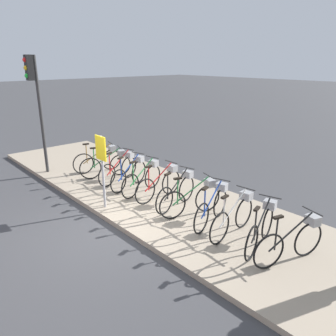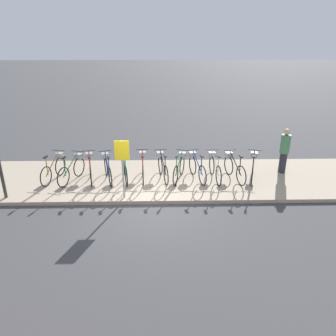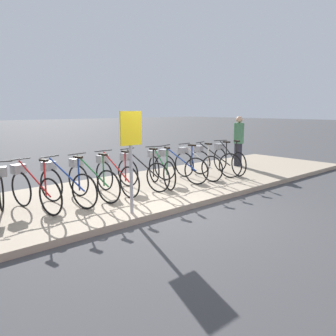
{
  "view_description": "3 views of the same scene",
  "coord_description": "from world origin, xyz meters",
  "px_view_note": "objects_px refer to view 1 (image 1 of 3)",
  "views": [
    {
      "loc": [
        5.91,
        -3.64,
        3.7
      ],
      "look_at": [
        0.34,
        1.38,
        1.23
      ],
      "focal_mm": 35.0,
      "sensor_mm": 36.0,
      "label": 1
    },
    {
      "loc": [
        0.3,
        -8.94,
        4.9
      ],
      "look_at": [
        0.51,
        0.52,
        1.0
      ],
      "focal_mm": 35.0,
      "sensor_mm": 36.0,
      "label": 2
    },
    {
      "loc": [
        -4.18,
        -4.53,
        2.01
      ],
      "look_at": [
        0.87,
        1.29,
        0.62
      ],
      "focal_mm": 35.0,
      "sensor_mm": 36.0,
      "label": 3
    }
  ],
  "objects_px": {
    "parked_bicycle_4": "(144,177)",
    "parked_bicycle_6": "(178,190)",
    "parked_bicycle_10": "(262,226)",
    "parked_bicycle_11": "(293,240)",
    "parked_bicycle_5": "(161,182)",
    "sign_post": "(102,160)",
    "parked_bicycle_1": "(108,163)",
    "parked_bicycle_8": "(213,205)",
    "parked_bicycle_2": "(120,167)",
    "parked_bicycle_7": "(194,197)",
    "traffic_light": "(35,91)",
    "parked_bicycle_3": "(131,172)",
    "parked_bicycle_9": "(235,215)"
  },
  "relations": [
    {
      "from": "parked_bicycle_5",
      "to": "parked_bicycle_11",
      "type": "distance_m",
      "value": 3.87
    },
    {
      "from": "parked_bicycle_11",
      "to": "parked_bicycle_3",
      "type": "bearing_deg",
      "value": 179.86
    },
    {
      "from": "parked_bicycle_6",
      "to": "parked_bicycle_8",
      "type": "height_order",
      "value": "same"
    },
    {
      "from": "traffic_light",
      "to": "parked_bicycle_6",
      "type": "bearing_deg",
      "value": 16.68
    },
    {
      "from": "parked_bicycle_1",
      "to": "parked_bicycle_9",
      "type": "height_order",
      "value": "same"
    },
    {
      "from": "parked_bicycle_1",
      "to": "traffic_light",
      "type": "relative_size",
      "value": 0.42
    },
    {
      "from": "parked_bicycle_1",
      "to": "parked_bicycle_7",
      "type": "bearing_deg",
      "value": 0.95
    },
    {
      "from": "parked_bicycle_10",
      "to": "parked_bicycle_5",
      "type": "bearing_deg",
      "value": 178.06
    },
    {
      "from": "parked_bicycle_4",
      "to": "parked_bicycle_10",
      "type": "distance_m",
      "value": 3.83
    },
    {
      "from": "parked_bicycle_1",
      "to": "traffic_light",
      "type": "xyz_separation_m",
      "value": [
        -1.82,
        -1.38,
        2.24
      ]
    },
    {
      "from": "parked_bicycle_2",
      "to": "parked_bicycle_8",
      "type": "xyz_separation_m",
      "value": [
        3.72,
        0.01,
        0.0
      ]
    },
    {
      "from": "parked_bicycle_1",
      "to": "parked_bicycle_4",
      "type": "bearing_deg",
      "value": 1.6
    },
    {
      "from": "parked_bicycle_5",
      "to": "parked_bicycle_11",
      "type": "bearing_deg",
      "value": -1.86
    },
    {
      "from": "parked_bicycle_3",
      "to": "parked_bicycle_10",
      "type": "height_order",
      "value": "same"
    },
    {
      "from": "parked_bicycle_2",
      "to": "sign_post",
      "type": "bearing_deg",
      "value": -46.57
    },
    {
      "from": "parked_bicycle_7",
      "to": "parked_bicycle_10",
      "type": "xyz_separation_m",
      "value": [
        1.9,
        -0.04,
        0.0
      ]
    },
    {
      "from": "parked_bicycle_7",
      "to": "parked_bicycle_9",
      "type": "xyz_separation_m",
      "value": [
        1.23,
        -0.02,
        0.0
      ]
    },
    {
      "from": "parked_bicycle_1",
      "to": "parked_bicycle_8",
      "type": "relative_size",
      "value": 0.98
    },
    {
      "from": "parked_bicycle_1",
      "to": "parked_bicycle_11",
      "type": "height_order",
      "value": "same"
    },
    {
      "from": "parked_bicycle_5",
      "to": "parked_bicycle_8",
      "type": "height_order",
      "value": "same"
    },
    {
      "from": "parked_bicycle_8",
      "to": "parked_bicycle_6",
      "type": "bearing_deg",
      "value": 178.41
    },
    {
      "from": "parked_bicycle_4",
      "to": "sign_post",
      "type": "distance_m",
      "value": 1.61
    },
    {
      "from": "parked_bicycle_3",
      "to": "parked_bicycle_4",
      "type": "bearing_deg",
      "value": 2.97
    },
    {
      "from": "parked_bicycle_11",
      "to": "traffic_light",
      "type": "height_order",
      "value": "traffic_light"
    },
    {
      "from": "parked_bicycle_3",
      "to": "parked_bicycle_6",
      "type": "xyz_separation_m",
      "value": [
        1.92,
        0.09,
        0.0
      ]
    },
    {
      "from": "parked_bicycle_1",
      "to": "sign_post",
      "type": "distance_m",
      "value": 2.46
    },
    {
      "from": "parked_bicycle_3",
      "to": "parked_bicycle_5",
      "type": "bearing_deg",
      "value": 5.26
    },
    {
      "from": "parked_bicycle_7",
      "to": "parked_bicycle_9",
      "type": "height_order",
      "value": "same"
    },
    {
      "from": "parked_bicycle_8",
      "to": "parked_bicycle_11",
      "type": "relative_size",
      "value": 1.01
    },
    {
      "from": "parked_bicycle_1",
      "to": "parked_bicycle_8",
      "type": "xyz_separation_m",
      "value": [
        4.31,
        0.07,
        0.0
      ]
    },
    {
      "from": "parked_bicycle_2",
      "to": "parked_bicycle_10",
      "type": "distance_m",
      "value": 5.03
    },
    {
      "from": "parked_bicycle_11",
      "to": "sign_post",
      "type": "relative_size",
      "value": 0.86
    },
    {
      "from": "sign_post",
      "to": "parked_bicycle_8",
      "type": "bearing_deg",
      "value": 30.17
    },
    {
      "from": "parked_bicycle_11",
      "to": "parked_bicycle_5",
      "type": "bearing_deg",
      "value": 178.14
    },
    {
      "from": "parked_bicycle_3",
      "to": "parked_bicycle_4",
      "type": "relative_size",
      "value": 0.98
    },
    {
      "from": "parked_bicycle_2",
      "to": "parked_bicycle_6",
      "type": "height_order",
      "value": "same"
    },
    {
      "from": "parked_bicycle_1",
      "to": "parked_bicycle_6",
      "type": "bearing_deg",
      "value": 1.92
    },
    {
      "from": "parked_bicycle_5",
      "to": "traffic_light",
      "type": "xyz_separation_m",
      "value": [
        -4.25,
        -1.51,
        2.24
      ]
    },
    {
      "from": "parked_bicycle_4",
      "to": "parked_bicycle_6",
      "type": "relative_size",
      "value": 1.0
    },
    {
      "from": "parked_bicycle_6",
      "to": "parked_bicycle_1",
      "type": "bearing_deg",
      "value": -178.08
    },
    {
      "from": "parked_bicycle_1",
      "to": "parked_bicycle_3",
      "type": "height_order",
      "value": "same"
    },
    {
      "from": "parked_bicycle_9",
      "to": "sign_post",
      "type": "bearing_deg",
      "value": -155.8
    },
    {
      "from": "parked_bicycle_3",
      "to": "sign_post",
      "type": "bearing_deg",
      "value": -62.35
    },
    {
      "from": "parked_bicycle_4",
      "to": "sign_post",
      "type": "xyz_separation_m",
      "value": [
        0.12,
        -1.38,
        0.83
      ]
    },
    {
      "from": "parked_bicycle_5",
      "to": "parked_bicycle_11",
      "type": "xyz_separation_m",
      "value": [
        3.87,
        -0.13,
        0.0
      ]
    },
    {
      "from": "parked_bicycle_2",
      "to": "parked_bicycle_9",
      "type": "height_order",
      "value": "same"
    },
    {
      "from": "parked_bicycle_2",
      "to": "parked_bicycle_8",
      "type": "bearing_deg",
      "value": 0.22
    },
    {
      "from": "parked_bicycle_4",
      "to": "parked_bicycle_10",
      "type": "xyz_separation_m",
      "value": [
        3.83,
        -0.03,
        0.0
      ]
    },
    {
      "from": "parked_bicycle_6",
      "to": "parked_bicycle_7",
      "type": "relative_size",
      "value": 1.02
    },
    {
      "from": "traffic_light",
      "to": "parked_bicycle_4",
      "type": "bearing_deg",
      "value": 21.58
    }
  ]
}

